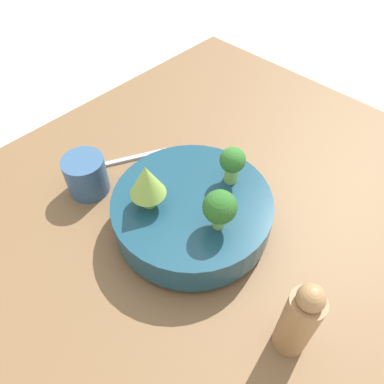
{
  "coord_description": "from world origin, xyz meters",
  "views": [
    {
      "loc": [
        0.3,
        0.29,
        0.59
      ],
      "look_at": [
        0.01,
        0.02,
        0.13
      ],
      "focal_mm": 35.0,
      "sensor_mm": 36.0,
      "label": 1
    }
  ],
  "objects_px": {
    "fork": "(127,159)",
    "pepper_mill": "(299,320)",
    "bowl": "(192,211)",
    "cup": "(86,175)"
  },
  "relations": [
    {
      "from": "fork",
      "to": "pepper_mill",
      "type": "bearing_deg",
      "value": 79.95
    },
    {
      "from": "fork",
      "to": "bowl",
      "type": "bearing_deg",
      "value": 82.49
    },
    {
      "from": "pepper_mill",
      "to": "fork",
      "type": "xyz_separation_m",
      "value": [
        -0.08,
        -0.46,
        -0.07
      ]
    },
    {
      "from": "bowl",
      "to": "cup",
      "type": "distance_m",
      "value": 0.22
    },
    {
      "from": "bowl",
      "to": "fork",
      "type": "height_order",
      "value": "bowl"
    },
    {
      "from": "cup",
      "to": "fork",
      "type": "bearing_deg",
      "value": -175.14
    },
    {
      "from": "pepper_mill",
      "to": "cup",
      "type": "bearing_deg",
      "value": -87.37
    },
    {
      "from": "bowl",
      "to": "fork",
      "type": "bearing_deg",
      "value": -97.51
    },
    {
      "from": "pepper_mill",
      "to": "bowl",
      "type": "bearing_deg",
      "value": -102.27
    },
    {
      "from": "cup",
      "to": "pepper_mill",
      "type": "height_order",
      "value": "pepper_mill"
    }
  ]
}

